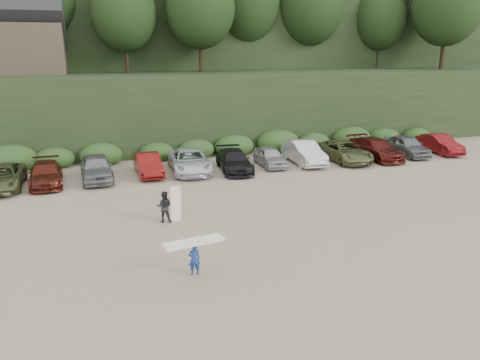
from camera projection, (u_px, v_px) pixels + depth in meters
name	position (u px, v px, depth m)	size (l,w,h in m)	color
ground	(239.00, 224.00, 22.35)	(120.00, 120.00, 0.00)	tan
hillside_backdrop	(140.00, 19.00, 52.16)	(90.00, 41.50, 28.00)	black
parked_cars	(213.00, 160.00, 31.76)	(39.40, 5.98, 1.64)	silver
child_surfer	(194.00, 252.00, 17.18)	(2.31, 1.00, 1.34)	navy
adult_surfer	(165.00, 206.00, 22.46)	(1.23, 0.79, 1.82)	black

